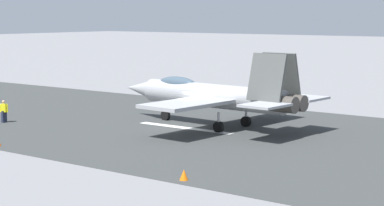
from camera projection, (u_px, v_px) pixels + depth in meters
name	position (u px, v px, depth m)	size (l,w,h in m)	color
ground_plane	(188.00, 129.00, 48.49)	(400.00, 400.00, 0.00)	slate
runway_strip	(188.00, 128.00, 48.48)	(240.00, 26.00, 0.02)	#353837
fighter_jet	(215.00, 95.00, 48.84)	(16.45, 14.34, 5.53)	#9B9DA2
crew_person	(4.00, 111.00, 51.00)	(0.65, 0.43, 1.70)	#1E2338
marker_cone_near	(184.00, 175.00, 33.33)	(0.44, 0.44, 0.55)	orange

